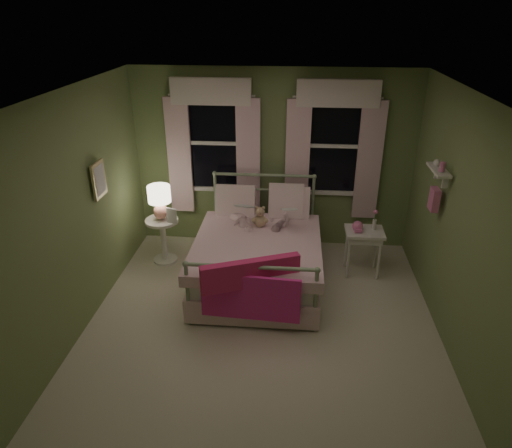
# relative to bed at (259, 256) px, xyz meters

# --- Properties ---
(room_shell) EXTENTS (4.20, 4.20, 4.20)m
(room_shell) POSITION_rel_bed_xyz_m (0.11, -0.95, 0.92)
(room_shell) COLOR beige
(room_shell) RESTS_ON ground
(bed) EXTENTS (1.58, 2.04, 1.18)m
(bed) POSITION_rel_bed_xyz_m (0.00, 0.00, 0.00)
(bed) COLOR white
(bed) RESTS_ON ground
(pink_throw) EXTENTS (1.10, 0.50, 0.71)m
(pink_throw) POSITION_rel_bed_xyz_m (-0.01, -1.02, 0.23)
(pink_throw) COLOR #D42964
(pink_throw) RESTS_ON bed
(child_left) EXTENTS (0.33, 0.29, 0.77)m
(child_left) POSITION_rel_bed_xyz_m (-0.29, 0.43, 0.58)
(child_left) COLOR #F7D1DD
(child_left) RESTS_ON bed
(child_right) EXTENTS (0.37, 0.33, 0.64)m
(child_right) POSITION_rel_bed_xyz_m (0.27, 0.43, 0.51)
(child_right) COLOR #F7D1DD
(child_right) RESTS_ON bed
(book_left) EXTENTS (0.23, 0.17, 0.26)m
(book_left) POSITION_rel_bed_xyz_m (-0.29, 0.18, 0.59)
(book_left) COLOR beige
(book_left) RESTS_ON child_left
(book_right) EXTENTS (0.21, 0.14, 0.26)m
(book_right) POSITION_rel_bed_xyz_m (0.27, 0.18, 0.54)
(book_right) COLOR beige
(book_right) RESTS_ON child_right
(teddy_bear) EXTENTS (0.23, 0.18, 0.30)m
(teddy_bear) POSITION_rel_bed_xyz_m (-0.01, 0.27, 0.42)
(teddy_bear) COLOR tan
(teddy_bear) RESTS_ON bed
(nightstand_left) EXTENTS (0.46, 0.46, 0.65)m
(nightstand_left) POSITION_rel_bed_xyz_m (-1.38, 0.41, 0.04)
(nightstand_left) COLOR white
(nightstand_left) RESTS_ON ground
(table_lamp) EXTENTS (0.31, 0.31, 0.48)m
(table_lamp) POSITION_rel_bed_xyz_m (-1.38, 0.41, 0.58)
(table_lamp) COLOR #EB9A8B
(table_lamp) RESTS_ON nightstand_left
(book_nightstand) EXTENTS (0.23, 0.27, 0.02)m
(book_nightstand) POSITION_rel_bed_xyz_m (-1.28, 0.33, 0.28)
(book_nightstand) COLOR beige
(book_nightstand) RESTS_ON nightstand_left
(nightstand_right) EXTENTS (0.50, 0.40, 0.64)m
(nightstand_right) POSITION_rel_bed_xyz_m (1.38, 0.31, 0.17)
(nightstand_right) COLOR white
(nightstand_right) RESTS_ON ground
(pink_toy) EXTENTS (0.14, 0.18, 0.14)m
(pink_toy) POSITION_rel_bed_xyz_m (1.28, 0.31, 0.33)
(pink_toy) COLOR pink
(pink_toy) RESTS_ON nightstand_right
(bud_vase) EXTENTS (0.06, 0.06, 0.28)m
(bud_vase) POSITION_rel_bed_xyz_m (1.50, 0.36, 0.41)
(bud_vase) COLOR white
(bud_vase) RESTS_ON nightstand_right
(window_left) EXTENTS (1.34, 0.13, 1.96)m
(window_left) POSITION_rel_bed_xyz_m (-0.74, 1.08, 1.25)
(window_left) COLOR black
(window_left) RESTS_ON room_shell
(window_right) EXTENTS (1.34, 0.13, 1.96)m
(window_right) POSITION_rel_bed_xyz_m (0.96, 1.08, 1.25)
(window_right) COLOR black
(window_right) RESTS_ON room_shell
(wall_shelf) EXTENTS (0.15, 0.50, 0.60)m
(wall_shelf) POSITION_rel_bed_xyz_m (2.01, -0.24, 1.15)
(wall_shelf) COLOR white
(wall_shelf) RESTS_ON room_shell
(framed_picture) EXTENTS (0.03, 0.32, 0.42)m
(framed_picture) POSITION_rel_bed_xyz_m (-1.84, -0.35, 1.12)
(framed_picture) COLOR beige
(framed_picture) RESTS_ON room_shell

